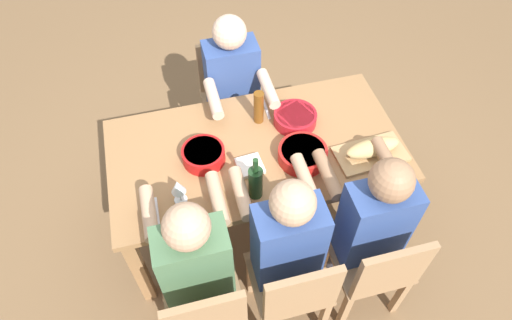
{
  "coord_description": "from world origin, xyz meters",
  "views": [
    {
      "loc": [
        0.42,
        1.61,
        2.74
      ],
      "look_at": [
        0.0,
        0.0,
        0.63
      ],
      "focal_mm": 31.76,
      "sensor_mm": 36.0,
      "label": 1
    }
  ],
  "objects": [
    {
      "name": "napkin_stack",
      "position": [
        0.07,
        0.12,
        0.75
      ],
      "size": [
        0.15,
        0.15,
        0.02
      ],
      "primitive_type": "cube",
      "rotation": [
        0.0,
        0.0,
        0.07
      ],
      "color": "white",
      "rests_on": "dining_table"
    },
    {
      "name": "fork_far_right",
      "position": [
        0.6,
        0.28,
        0.74
      ],
      "size": [
        0.02,
        0.17,
        0.01
      ],
      "primitive_type": "cube",
      "rotation": [
        0.0,
        0.0,
        -0.02
      ],
      "color": "silver",
      "rests_on": "dining_table"
    },
    {
      "name": "serving_bowl_salad",
      "position": [
        -0.23,
        0.14,
        0.79
      ],
      "size": [
        0.27,
        0.27,
        0.08
      ],
      "color": "red",
      "rests_on": "dining_table"
    },
    {
      "name": "chair_far_left",
      "position": [
        -0.46,
        0.76,
        0.48
      ],
      "size": [
        0.4,
        0.4,
        0.85
      ],
      "color": "#A87F56",
      "rests_on": "ground_plane"
    },
    {
      "name": "bread_loaf",
      "position": [
        -0.61,
        0.22,
        0.81
      ],
      "size": [
        0.33,
        0.13,
        0.09
      ],
      "primitive_type": "ellipsoid",
      "rotation": [
        0.0,
        0.0,
        0.06
      ],
      "color": "tan",
      "rests_on": "cutting_board"
    },
    {
      "name": "wine_bottle",
      "position": [
        0.08,
        0.31,
        0.85
      ],
      "size": [
        0.08,
        0.08,
        0.29
      ],
      "color": "#193819",
      "rests_on": "dining_table"
    },
    {
      "name": "chair_near_center",
      "position": [
        0.0,
        -0.76,
        0.48
      ],
      "size": [
        0.4,
        0.4,
        0.85
      ],
      "color": "#A87F56",
      "rests_on": "ground_plane"
    },
    {
      "name": "diner_far_right",
      "position": [
        0.46,
        0.58,
        0.7
      ],
      "size": [
        0.41,
        0.53,
        1.2
      ],
      "color": "#2D2D38",
      "rests_on": "ground_plane"
    },
    {
      "name": "ground_plane",
      "position": [
        0.0,
        0.0,
        0.0
      ],
      "size": [
        8.0,
        8.0,
        0.0
      ],
      "primitive_type": "plane",
      "color": "brown"
    },
    {
      "name": "diner_far_center",
      "position": [
        -0.0,
        0.58,
        0.7
      ],
      "size": [
        0.41,
        0.53,
        1.2
      ],
      "color": "#2D2D38",
      "rests_on": "ground_plane"
    },
    {
      "name": "fork_near_center",
      "position": [
        -0.14,
        -0.28,
        0.74
      ],
      "size": [
        0.02,
        0.17,
        0.01
      ],
      "primitive_type": "cube",
      "rotation": [
        0.0,
        0.0,
        -0.03
      ],
      "color": "silver",
      "rests_on": "dining_table"
    },
    {
      "name": "serving_bowl_pasta",
      "position": [
        0.3,
        0.01,
        0.79
      ],
      "size": [
        0.24,
        0.24,
        0.08
      ],
      "color": "red",
      "rests_on": "dining_table"
    },
    {
      "name": "diner_far_left",
      "position": [
        -0.46,
        0.58,
        0.7
      ],
      "size": [
        0.41,
        0.53,
        1.2
      ],
      "color": "#2D2D38",
      "rests_on": "ground_plane"
    },
    {
      "name": "cutting_board",
      "position": [
        -0.61,
        0.22,
        0.75
      ],
      "size": [
        0.41,
        0.24,
        0.02
      ],
      "primitive_type": "cube",
      "rotation": [
        0.0,
        0.0,
        0.06
      ],
      "color": "tan",
      "rests_on": "dining_table"
    },
    {
      "name": "wine_glass",
      "position": [
        0.47,
        0.24,
        0.86
      ],
      "size": [
        0.08,
        0.08,
        0.17
      ],
      "color": "silver",
      "rests_on": "dining_table"
    },
    {
      "name": "chair_far_right",
      "position": [
        0.46,
        0.76,
        0.48
      ],
      "size": [
        0.4,
        0.4,
        0.85
      ],
      "color": "#A87F56",
      "rests_on": "ground_plane"
    },
    {
      "name": "chair_far_center",
      "position": [
        0.0,
        0.76,
        0.48
      ],
      "size": [
        0.4,
        0.4,
        0.85
      ],
      "color": "#A87F56",
      "rests_on": "ground_plane"
    },
    {
      "name": "serving_bowl_fruit",
      "position": [
        -0.28,
        -0.14,
        0.78
      ],
      "size": [
        0.26,
        0.26,
        0.07
      ],
      "color": "#B21923",
      "rests_on": "dining_table"
    },
    {
      "name": "beer_bottle",
      "position": [
        -0.07,
        -0.21,
        0.85
      ],
      "size": [
        0.06,
        0.06,
        0.22
      ],
      "primitive_type": "cylinder",
      "color": "brown",
      "rests_on": "dining_table"
    },
    {
      "name": "dining_table",
      "position": [
        0.0,
        0.0,
        0.65
      ],
      "size": [
        1.68,
        0.88,
        0.74
      ],
      "color": "#9E7044",
      "rests_on": "ground_plane"
    },
    {
      "name": "diner_near_center",
      "position": [
        0.0,
        -0.58,
        0.7
      ],
      "size": [
        0.41,
        0.53,
        1.2
      ],
      "color": "#2D2D38",
      "rests_on": "ground_plane"
    }
  ]
}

